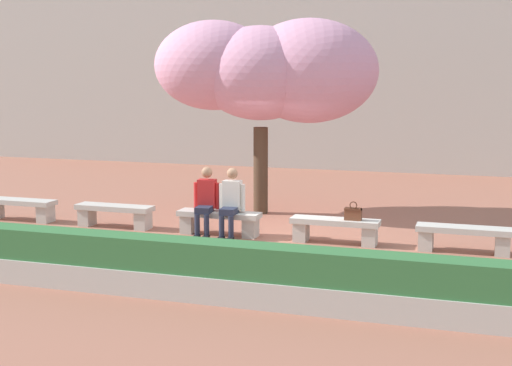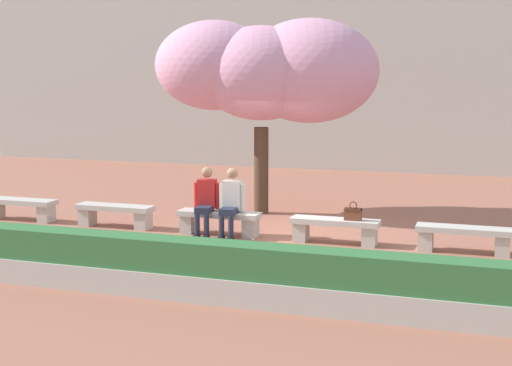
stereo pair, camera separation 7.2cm
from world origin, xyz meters
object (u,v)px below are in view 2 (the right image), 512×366
at_px(cherry_tree_main, 267,71).
at_px(stone_bench_east_end, 464,236).
at_px(stone_bench_near_west, 115,213).
at_px(stone_bench_near_east, 335,227).
at_px(stone_bench_west_end, 20,206).
at_px(stone_bench_center, 219,220).
at_px(person_seated_right, 231,200).
at_px(handbag, 353,213).
at_px(person_seated_left, 206,198).

bearing_deg(cherry_tree_main, stone_bench_east_end, -29.18).
relative_size(stone_bench_near_west, stone_bench_near_east, 1.00).
height_order(stone_bench_west_end, cherry_tree_main, cherry_tree_main).
height_order(stone_bench_center, stone_bench_near_east, same).
bearing_deg(stone_bench_west_end, person_seated_right, -0.65).
bearing_deg(stone_bench_near_west, handbag, -0.30).
bearing_deg(stone_bench_west_end, stone_bench_center, 0.00).
distance_m(person_seated_right, handbag, 2.30).
bearing_deg(cherry_tree_main, stone_bench_west_end, -152.83).
bearing_deg(stone_bench_west_end, stone_bench_east_end, 0.00).
relative_size(person_seated_left, handbag, 3.81).
xyz_separation_m(stone_bench_center, handbag, (2.56, -0.02, 0.28)).
bearing_deg(stone_bench_near_east, stone_bench_near_west, 180.00).
distance_m(stone_bench_near_east, person_seated_left, 2.51).
bearing_deg(handbag, person_seated_left, -179.43).
bearing_deg(handbag, cherry_tree_main, 134.52).
xyz_separation_m(stone_bench_near_east, cherry_tree_main, (-2.04, 2.39, 2.81)).
distance_m(stone_bench_center, person_seated_right, 0.48).
relative_size(stone_bench_near_west, stone_bench_east_end, 1.00).
height_order(stone_bench_center, handbag, handbag).
height_order(stone_bench_near_west, person_seated_left, person_seated_left).
height_order(handbag, cherry_tree_main, cherry_tree_main).
relative_size(stone_bench_west_end, stone_bench_near_west, 1.00).
distance_m(stone_bench_west_end, person_seated_left, 4.24).
bearing_deg(person_seated_right, stone_bench_center, 168.35).
bearing_deg(stone_bench_east_end, stone_bench_west_end, 180.00).
relative_size(person_seated_right, cherry_tree_main, 0.27).
bearing_deg(stone_bench_west_end, cherry_tree_main, 27.17).
xyz_separation_m(stone_bench_center, person_seated_right, (0.26, -0.05, 0.40)).
relative_size(person_seated_right, handbag, 3.81).
height_order(stone_bench_west_end, stone_bench_center, same).
bearing_deg(cherry_tree_main, stone_bench_near_west, -135.38).
bearing_deg(handbag, stone_bench_near_west, 179.70).
bearing_deg(stone_bench_near_west, person_seated_left, -1.53).
xyz_separation_m(stone_bench_west_end, stone_bench_center, (4.46, 0.00, 0.00)).
height_order(stone_bench_west_end, stone_bench_east_end, same).
xyz_separation_m(stone_bench_near_west, cherry_tree_main, (2.42, 2.39, 2.81)).
bearing_deg(stone_bench_west_end, handbag, -0.20).
bearing_deg(person_seated_left, handbag, 0.57).
relative_size(stone_bench_near_east, stone_bench_east_end, 1.00).
xyz_separation_m(stone_bench_near_west, person_seated_right, (2.49, -0.05, 0.40)).
xyz_separation_m(stone_bench_center, person_seated_left, (-0.25, -0.05, 0.40)).
relative_size(stone_bench_west_end, person_seated_left, 1.24).
bearing_deg(stone_bench_east_end, cherry_tree_main, 150.82).
bearing_deg(person_seated_right, cherry_tree_main, 91.68).
bearing_deg(stone_bench_center, handbag, -0.56).
xyz_separation_m(stone_bench_west_end, cherry_tree_main, (4.65, 2.39, 2.81)).
distance_m(stone_bench_west_end, stone_bench_near_east, 6.69).
bearing_deg(stone_bench_near_east, cherry_tree_main, 130.57).
distance_m(stone_bench_center, person_seated_left, 0.47).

